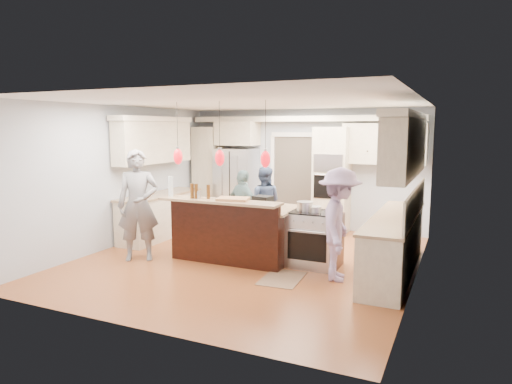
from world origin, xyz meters
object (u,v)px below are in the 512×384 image
at_px(kitchen_island, 237,230).
at_px(person_bar_end, 138,205).
at_px(island_range, 315,239).
at_px(person_far_left, 264,203).
at_px(refrigerator, 236,186).

xyz_separation_m(kitchen_island, person_bar_end, (-1.48, -0.82, 0.47)).
relative_size(island_range, person_far_left, 0.62).
bearing_deg(person_bar_end, refrigerator, 55.37).
height_order(kitchen_island, island_range, kitchen_island).
bearing_deg(refrigerator, person_far_left, -41.91).
relative_size(person_bar_end, person_far_left, 1.28).
distance_m(kitchen_island, island_range, 1.41).
height_order(refrigerator, island_range, refrigerator).
distance_m(refrigerator, person_far_left, 1.56).
xyz_separation_m(kitchen_island, island_range, (1.41, 0.08, -0.03)).
bearing_deg(refrigerator, island_range, -42.59).
height_order(refrigerator, person_bar_end, person_bar_end).
distance_m(refrigerator, kitchen_island, 2.91).
distance_m(kitchen_island, person_far_left, 1.56).
distance_m(refrigerator, person_bar_end, 3.39).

